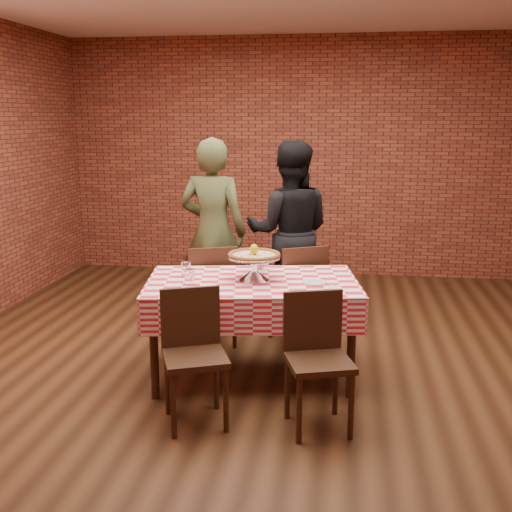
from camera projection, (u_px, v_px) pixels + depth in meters
The scene contains 19 objects.
ground at pixel (255, 363), 4.97m from camera, with size 6.00×6.00×0.00m, color black.
back_wall at pixel (290, 158), 7.54m from camera, with size 5.50×5.50×0.00m, color maroon.
table at pixel (252, 329), 4.64m from camera, with size 1.54×0.92×0.75m, color #382316.
tablecloth at pixel (252, 297), 4.59m from camera, with size 1.57×0.96×0.26m, color red, non-canonical shape.
pizza_stand at pixel (254, 268), 4.56m from camera, with size 0.40×0.40×0.18m, color silver, non-canonical shape.
pizza at pixel (254, 256), 4.54m from camera, with size 0.39×0.39×0.03m, color beige.
lemon at pixel (254, 249), 4.53m from camera, with size 0.06×0.06×0.08m, color yellow.
water_glass_left at pixel (190, 277), 4.44m from camera, with size 0.07×0.07×0.11m, color white.
water_glass_right at pixel (186, 270), 4.65m from camera, with size 0.07×0.07×0.11m, color white.
side_plate at pixel (314, 282), 4.48m from camera, with size 0.18×0.18×0.01m, color white.
sweetener_packet_a at pixel (332, 286), 4.39m from camera, with size 0.05×0.04×0.01m, color white.
sweetener_packet_b at pixel (341, 285), 4.41m from camera, with size 0.05×0.04×0.01m, color white.
condiment_caddy at pixel (261, 262), 4.85m from camera, with size 0.10×0.08×0.14m, color silver.
chair_near_left at pixel (195, 360), 3.90m from camera, with size 0.39×0.39×0.87m, color #382316, non-canonical shape.
chair_near_right at pixel (319, 365), 3.83m from camera, with size 0.39×0.39×0.87m, color #382316, non-canonical shape.
chair_far_left at pixel (210, 294), 5.32m from camera, with size 0.41×0.41×0.89m, color #382316, non-canonical shape.
chair_far_right at pixel (296, 293), 5.34m from camera, with size 0.41×0.41×0.89m, color #382316, non-canonical shape.
diner_olive at pixel (213, 232), 5.81m from camera, with size 0.64×0.42×1.77m, color #434A2A.
diner_black at pixel (289, 232), 5.87m from camera, with size 0.84×0.66×1.73m, color black.
Camera 1 is at (0.67, -4.61, 1.95)m, focal length 43.07 mm.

